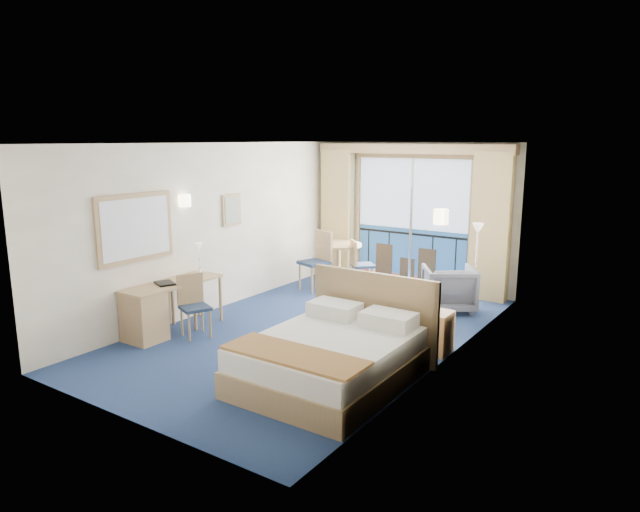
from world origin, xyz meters
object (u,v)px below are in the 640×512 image
at_px(nightstand, 434,332).
at_px(table_chair_a, 359,261).
at_px(floor_lamp, 477,245).
at_px(armchair, 449,289).
at_px(table_chair_b, 318,257).
at_px(round_table, 338,254).
at_px(bed, 333,356).
at_px(desk, 151,311).
at_px(desk_chair, 193,302).

xyz_separation_m(nightstand, table_chair_a, (-2.46, 2.27, 0.24)).
distance_m(nightstand, floor_lamp, 2.25).
height_order(armchair, table_chair_b, table_chair_b).
distance_m(round_table, table_chair_b, 0.54).
bearing_deg(bed, armchair, 89.08).
xyz_separation_m(bed, table_chair_b, (-2.44, 3.30, 0.31)).
bearing_deg(desk, armchair, 50.73).
bearing_deg(table_chair_a, nightstand, -176.77).
bearing_deg(desk_chair, table_chair_b, 22.48).
bearing_deg(floor_lamp, armchair, -149.62).
relative_size(desk_chair, table_chair_b, 0.81).
bearing_deg(floor_lamp, bed, -96.49).
xyz_separation_m(desk, round_table, (0.56, 4.03, 0.21)).
relative_size(floor_lamp, round_table, 1.62).
relative_size(bed, table_chair_a, 2.29).
xyz_separation_m(nightstand, floor_lamp, (-0.18, 2.09, 0.82)).
xyz_separation_m(round_table, table_chair_a, (0.47, -0.02, -0.09)).
distance_m(nightstand, round_table, 3.74).
xyz_separation_m(nightstand, desk, (-3.49, -1.73, 0.13)).
height_order(nightstand, table_chair_a, table_chair_a).
xyz_separation_m(nightstand, round_table, (-2.93, 2.30, 0.33)).
bearing_deg(armchair, floor_lamp, 177.24).
bearing_deg(round_table, table_chair_b, -100.85).
height_order(armchair, floor_lamp, floor_lamp).
distance_m(desk_chair, round_table, 3.60).
bearing_deg(desk, round_table, 82.13).
distance_m(bed, nightstand, 1.65).
bearing_deg(desk_chair, nightstand, -43.58).
height_order(bed, armchair, bed).
height_order(floor_lamp, round_table, floor_lamp).
relative_size(armchair, table_chair_a, 0.88).
relative_size(bed, desk_chair, 2.37).
relative_size(bed, armchair, 2.59).
bearing_deg(nightstand, bed, -111.16).
bearing_deg(bed, round_table, 121.43).
distance_m(floor_lamp, desk, 5.10).
relative_size(bed, table_chair_b, 1.91).
distance_m(desk_chair, table_chair_b, 3.07).
bearing_deg(table_chair_a, round_table, 43.14).
height_order(floor_lamp, table_chair_a, floor_lamp).
xyz_separation_m(bed, armchair, (0.05, 3.41, 0.06)).
xyz_separation_m(nightstand, armchair, (-0.54, 1.88, 0.09)).
distance_m(bed, floor_lamp, 3.73).
bearing_deg(table_chair_b, table_chair_a, 59.69).
height_order(nightstand, floor_lamp, floor_lamp).
bearing_deg(bed, table_chair_b, 126.50).
relative_size(bed, round_table, 2.35).
relative_size(desk, desk_chair, 1.76).
bearing_deg(desk_chair, floor_lamp, -17.08).
relative_size(armchair, desk, 0.52).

